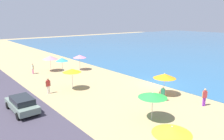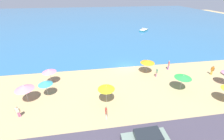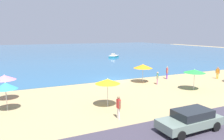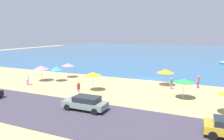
{
  "view_description": "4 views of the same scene",
  "coord_description": "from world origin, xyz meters",
  "views": [
    {
      "loc": [
        17.36,
        -21.67,
        8.35
      ],
      "look_at": [
        -5.13,
        -3.52,
        1.48
      ],
      "focal_mm": 35.0,
      "sensor_mm": 36.0,
      "label": 1
    },
    {
      "loc": [
        -6.82,
        -25.21,
        13.41
      ],
      "look_at": [
        -3.4,
        -3.25,
        1.33
      ],
      "focal_mm": 24.0,
      "sensor_mm": 36.0,
      "label": 2
    },
    {
      "loc": [
        -12.68,
        -26.62,
        6.45
      ],
      "look_at": [
        -1.12,
        -1.95,
        1.88
      ],
      "focal_mm": 35.0,
      "sensor_mm": 36.0,
      "label": 3
    },
    {
      "loc": [
        8.88,
        -34.23,
        7.64
      ],
      "look_at": [
        -4.95,
        -3.91,
        1.97
      ],
      "focal_mm": 35.0,
      "sensor_mm": 36.0,
      "label": 4
    }
  ],
  "objects": [
    {
      "name": "bather_4",
      "position": [
        4.17,
        -4.36,
        0.91
      ],
      "size": [
        0.4,
        0.46,
        1.62
      ],
      "color": "pink",
      "rests_on": "ground_plane"
    },
    {
      "name": "beach_umbrella_8",
      "position": [
        -13.34,
        -3.7,
        2.27
      ],
      "size": [
        2.11,
        2.11,
        2.58
      ],
      "color": "#B2B2B7",
      "rests_on": "ground_plane"
    },
    {
      "name": "bather_3",
      "position": [
        -15.68,
        -10.67,
        0.89
      ],
      "size": [
        0.57,
        0.26,
        1.6
      ],
      "color": "pink",
      "rests_on": "ground_plane"
    },
    {
      "name": "parked_car_1",
      "position": [
        -2.15,
        -16.41,
        0.81
      ],
      "size": [
        4.52,
        1.97,
        1.41
      ],
      "color": "slate",
      "rests_on": "coastal_road"
    },
    {
      "name": "bather_5",
      "position": [
        7.48,
        -2.18,
        1.01
      ],
      "size": [
        0.36,
        0.52,
        1.79
      ],
      "color": "purple",
      "rests_on": "ground_plane"
    },
    {
      "name": "coastal_road",
      "position": [
        0.0,
        -18.0,
        0.03
      ],
      "size": [
        80.0,
        8.0,
        0.06
      ],
      "primitive_type": "cube",
      "color": "#3C3644",
      "rests_on": "ground_plane"
    },
    {
      "name": "ground_plane",
      "position": [
        0.0,
        0.0,
        0.0
      ],
      "size": [
        160.0,
        160.0,
        0.0
      ],
      "primitive_type": "plane",
      "color": "tan"
    },
    {
      "name": "beach_umbrella_1",
      "position": [
        -15.61,
        -7.78,
        2.22
      ],
      "size": [
        2.4,
        2.4,
        2.57
      ],
      "color": "#B2B2B7",
      "rests_on": "ground_plane"
    },
    {
      "name": "beach_umbrella_0",
      "position": [
        10.78,
        -12.02,
        2.19
      ],
      "size": [
        2.28,
        2.28,
        2.46
      ],
      "color": "#B2B2B7",
      "rests_on": "ground_plane"
    },
    {
      "name": "beach_umbrella_2",
      "position": [
        -5.13,
        -9.6,
        2.32
      ],
      "size": [
        2.19,
        2.19,
        2.6
      ],
      "color": "#B2B2B7",
      "rests_on": "ground_plane"
    },
    {
      "name": "beach_umbrella_6",
      "position": [
        -13.21,
        -6.92,
        2.15
      ],
      "size": [
        1.93,
        1.93,
        2.5
      ],
      "color": "#B2B2B7",
      "rests_on": "ground_plane"
    },
    {
      "name": "beach_umbrella_5",
      "position": [
        6.27,
        -8.42,
        2.19
      ],
      "size": [
        2.41,
        2.41,
        2.45
      ],
      "color": "#B2B2B7",
      "rests_on": "ground_plane"
    },
    {
      "name": "bather_2",
      "position": [
        -5.51,
        -12.49,
        1.01
      ],
      "size": [
        0.23,
        0.57,
        1.8
      ],
      "color": "white",
      "rests_on": "ground_plane"
    },
    {
      "name": "beach_umbrella_3",
      "position": [
        3.02,
        -2.68,
        2.19
      ],
      "size": [
        2.48,
        2.48,
        2.52
      ],
      "color": "#B2B2B7",
      "rests_on": "ground_plane"
    }
  ]
}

